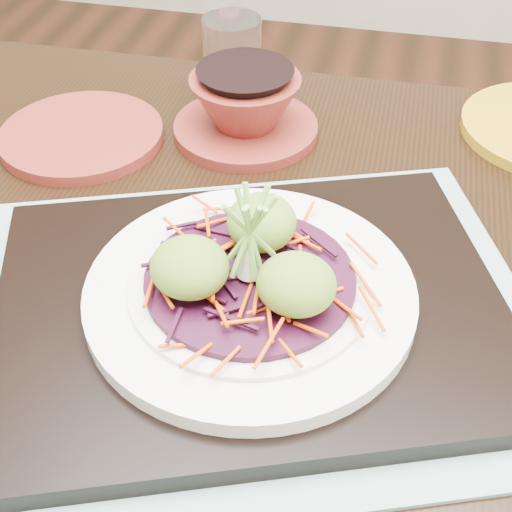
% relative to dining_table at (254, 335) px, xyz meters
% --- Properties ---
extents(dining_table, '(1.10, 0.74, 0.68)m').
position_rel_dining_table_xyz_m(dining_table, '(0.00, 0.00, 0.00)').
color(dining_table, black).
rests_on(dining_table, ground).
extents(placemat, '(0.55, 0.49, 0.00)m').
position_rel_dining_table_xyz_m(placemat, '(0.01, -0.06, 0.09)').
color(placemat, '#83A9A0').
rests_on(placemat, dining_table).
extents(serving_tray, '(0.47, 0.42, 0.02)m').
position_rel_dining_table_xyz_m(serving_tray, '(0.01, -0.06, 0.10)').
color(serving_tray, black).
rests_on(serving_tray, placemat).
extents(white_plate, '(0.26, 0.26, 0.02)m').
position_rel_dining_table_xyz_m(white_plate, '(0.01, -0.06, 0.12)').
color(white_plate, silver).
rests_on(white_plate, serving_tray).
extents(cabbage_bed, '(0.16, 0.16, 0.01)m').
position_rel_dining_table_xyz_m(cabbage_bed, '(0.01, -0.06, 0.13)').
color(cabbage_bed, '#350A24').
rests_on(cabbage_bed, white_plate).
extents(carrot_julienne, '(0.20, 0.20, 0.01)m').
position_rel_dining_table_xyz_m(carrot_julienne, '(0.01, -0.06, 0.14)').
color(carrot_julienne, '#D44203').
rests_on(carrot_julienne, cabbage_bed).
extents(guacamole_scoops, '(0.14, 0.12, 0.04)m').
position_rel_dining_table_xyz_m(guacamole_scoops, '(0.01, -0.06, 0.16)').
color(guacamole_scoops, olive).
rests_on(guacamole_scoops, cabbage_bed).
extents(scallion_garnish, '(0.06, 0.06, 0.09)m').
position_rel_dining_table_xyz_m(scallion_garnish, '(0.01, -0.06, 0.18)').
color(scallion_garnish, '#78B247').
rests_on(scallion_garnish, cabbage_bed).
extents(terracotta_side_plate, '(0.20, 0.20, 0.01)m').
position_rel_dining_table_xyz_m(terracotta_side_plate, '(-0.23, 0.15, 0.10)').
color(terracotta_side_plate, maroon).
rests_on(terracotta_side_plate, dining_table).
extents(water_glass, '(0.08, 0.08, 0.09)m').
position_rel_dining_table_xyz_m(water_glass, '(-0.09, 0.28, 0.14)').
color(water_glass, white).
rests_on(water_glass, dining_table).
extents(terracotta_bowl_set, '(0.20, 0.20, 0.07)m').
position_rel_dining_table_xyz_m(terracotta_bowl_set, '(-0.06, 0.21, 0.12)').
color(terracotta_bowl_set, maroon).
rests_on(terracotta_bowl_set, dining_table).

